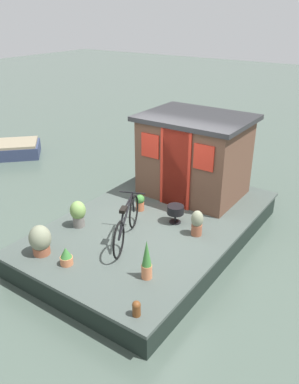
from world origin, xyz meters
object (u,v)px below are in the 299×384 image
at_px(houseboat_cabin, 194,155).
at_px(charcoal_grill, 175,211).
at_px(potted_plant_thyme, 66,256).
at_px(potted_plant_mint, 197,223).
at_px(mooring_bollard, 136,308).
at_px(bicycle, 127,223).
at_px(potted_plant_sage, 140,202).
at_px(potted_plant_basil, 147,260).
at_px(potted_plant_lavender, 78,213).
at_px(potted_plant_rosemary, 40,240).

xyz_separation_m(houseboat_cabin, charcoal_grill, (-1.43, -0.39, -0.65)).
height_order(potted_plant_thyme, charcoal_grill, charcoal_grill).
relative_size(potted_plant_mint, mooring_bollard, 2.09).
height_order(bicycle, potted_plant_thyme, bicycle).
height_order(potted_plant_sage, potted_plant_basil, potted_plant_basil).
relative_size(houseboat_cabin, potted_plant_lavender, 4.32).
distance_m(bicycle, potted_plant_lavender, 1.11).
bearing_deg(charcoal_grill, potted_plant_rosemary, 149.21).
relative_size(houseboat_cabin, bicycle, 1.47).
height_order(houseboat_cabin, potted_plant_mint, houseboat_cabin).
bearing_deg(bicycle, potted_plant_rosemary, 141.09).
xyz_separation_m(potted_plant_lavender, potted_plant_sage, (1.23, -0.60, -0.11)).
bearing_deg(charcoal_grill, bicycle, 160.16).
bearing_deg(potted_plant_mint, houseboat_cabin, 31.30).
height_order(potted_plant_rosemary, charcoal_grill, potted_plant_rosemary).
relative_size(potted_plant_lavender, potted_plant_thyme, 1.65).
height_order(potted_plant_rosemary, potted_plant_sage, potted_plant_rosemary).
xyz_separation_m(potted_plant_thyme, charcoal_grill, (2.24, -0.77, 0.12)).
bearing_deg(potted_plant_mint, potted_plant_basil, 179.03).
bearing_deg(potted_plant_sage, charcoal_grill, -91.92).
xyz_separation_m(potted_plant_thyme, mooring_bollard, (-0.31, -1.68, -0.02)).
xyz_separation_m(potted_plant_rosemary, potted_plant_lavender, (1.07, 0.14, 0.01)).
bearing_deg(potted_plant_lavender, charcoal_grill, -51.15).
bearing_deg(potted_plant_lavender, potted_plant_rosemary, -172.71).
xyz_separation_m(bicycle, potted_plant_sage, (1.10, 0.50, -0.18)).
bearing_deg(bicycle, potted_plant_lavender, 96.46).
distance_m(bicycle, potted_plant_rosemary, 1.54).
relative_size(potted_plant_lavender, charcoal_grill, 1.45).
distance_m(potted_plant_lavender, potted_plant_basil, 2.12).
height_order(bicycle, potted_plant_basil, bicycle).
xyz_separation_m(potted_plant_rosemary, mooring_bollard, (-0.28, -2.27, -0.15)).
height_order(bicycle, mooring_bollard, bicycle).
relative_size(houseboat_cabin, charcoal_grill, 6.26).
bearing_deg(houseboat_cabin, potted_plant_basil, -163.60).
bearing_deg(bicycle, potted_plant_basil, -126.85).
bearing_deg(houseboat_cabin, charcoal_grill, -164.53).
height_order(potted_plant_sage, charcoal_grill, charcoal_grill).
distance_m(potted_plant_basil, potted_plant_mint, 1.61).
relative_size(bicycle, potted_plant_basil, 2.30).
relative_size(potted_plant_rosemary, potted_plant_thyme, 1.70).
bearing_deg(houseboat_cabin, potted_plant_lavender, 157.36).
distance_m(houseboat_cabin, mooring_bollard, 4.26).
height_order(houseboat_cabin, potted_plant_rosemary, houseboat_cabin).
distance_m(potted_plant_lavender, potted_plant_thyme, 1.28).
bearing_deg(potted_plant_basil, mooring_bollard, -154.60).
relative_size(potted_plant_rosemary, mooring_bollard, 2.28).
bearing_deg(potted_plant_sage, potted_plant_mint, -97.72).
height_order(houseboat_cabin, mooring_bollard, houseboat_cabin).
height_order(potted_plant_lavender, potted_plant_basil, potted_plant_basil).
height_order(potted_plant_rosemary, potted_plant_mint, potted_plant_rosemary).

